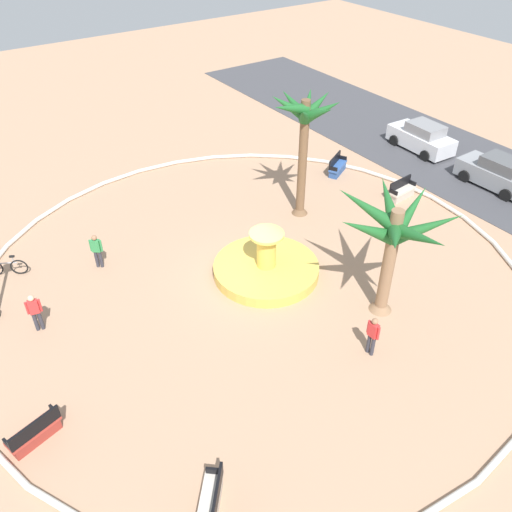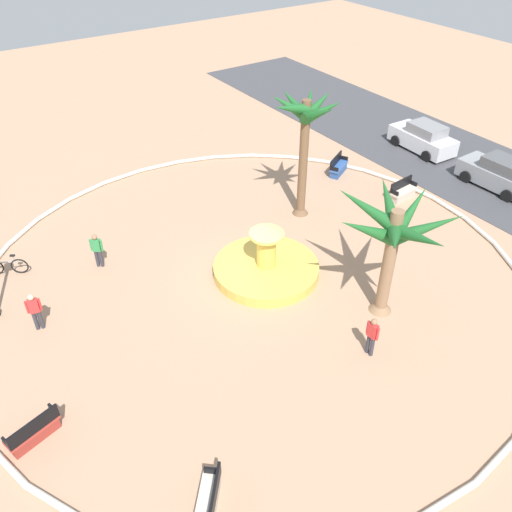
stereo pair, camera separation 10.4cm
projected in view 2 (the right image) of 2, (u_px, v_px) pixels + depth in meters
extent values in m
plane|color=tan|center=(252.00, 276.00, 21.94)|extent=(80.00, 80.00, 0.00)
torus|color=silver|center=(252.00, 274.00, 21.88)|extent=(22.39, 22.39, 0.20)
cube|color=#424247|center=(488.00, 176.00, 28.94)|extent=(48.00, 8.00, 0.03)
cylinder|color=gold|center=(266.00, 269.00, 21.95)|extent=(4.39, 4.39, 0.45)
cylinder|color=#19567F|center=(266.00, 270.00, 21.97)|extent=(3.86, 3.86, 0.34)
cylinder|color=gold|center=(266.00, 250.00, 21.38)|extent=(0.79, 0.79, 1.46)
cylinder|color=#F1C954|center=(267.00, 234.00, 20.90)|extent=(1.40, 1.40, 0.12)
cylinder|color=brown|center=(303.00, 160.00, 24.19)|extent=(0.41, 0.41, 5.67)
cone|color=brown|center=(300.00, 209.00, 25.74)|extent=(0.78, 0.78, 0.50)
cone|color=#1E6028|center=(319.00, 114.00, 22.28)|extent=(1.79, 0.77, 1.27)
cone|color=#1E6028|center=(323.00, 110.00, 22.64)|extent=(1.61, 1.63, 1.31)
cone|color=#1E6028|center=(318.00, 104.00, 23.13)|extent=(0.80, 1.80, 1.26)
cone|color=#1E6028|center=(309.00, 104.00, 23.31)|extent=(1.58, 1.65, 1.33)
cone|color=#1E6028|center=(294.00, 104.00, 23.18)|extent=(1.79, 0.73, 1.26)
cone|color=#1E6028|center=(289.00, 106.00, 22.89)|extent=(1.72, 1.53, 1.22)
cone|color=#1E6028|center=(291.00, 108.00, 22.28)|extent=(0.61, 1.77, 0.96)
cone|color=#1E6028|center=(304.00, 116.00, 22.18)|extent=(1.62, 1.61, 1.33)
cylinder|color=#8E6B4C|center=(388.00, 264.00, 18.96)|extent=(0.46, 0.46, 4.44)
cone|color=#8E6B4C|center=(381.00, 305.00, 20.14)|extent=(0.88, 0.88, 0.50)
cone|color=#1E6028|center=(418.00, 238.00, 17.04)|extent=(2.49, 0.92, 1.29)
cone|color=#1E6028|center=(427.00, 228.00, 17.85)|extent=(2.01, 2.13, 1.62)
cone|color=#1E6028|center=(410.00, 212.00, 18.62)|extent=(1.19, 2.43, 1.60)
cone|color=#1E6028|center=(389.00, 202.00, 18.75)|extent=(2.37, 1.76, 1.21)
cone|color=#1E6028|center=(367.00, 208.00, 18.40)|extent=(2.50, 1.26, 1.18)
cone|color=#1E6028|center=(368.00, 230.00, 17.70)|extent=(1.17, 2.43, 1.61)
cone|color=#1E6028|center=(395.00, 239.00, 16.99)|extent=(2.01, 2.21, 1.29)
cube|color=beige|center=(404.00, 191.00, 26.75)|extent=(0.65, 1.64, 0.12)
cube|color=black|center=(401.00, 184.00, 26.70)|extent=(0.23, 1.60, 0.50)
cube|color=#B6ADA0|center=(403.00, 195.00, 26.90)|extent=(0.60, 1.51, 0.39)
cube|color=black|center=(413.00, 184.00, 27.05)|extent=(0.46, 0.12, 0.24)
cube|color=black|center=(395.00, 193.00, 26.28)|extent=(0.46, 0.12, 0.24)
cube|color=#B73D33|center=(32.00, 429.00, 15.48)|extent=(0.93, 1.68, 0.12)
cube|color=black|center=(34.00, 427.00, 15.19)|extent=(0.53, 1.56, 0.50)
cube|color=#9C342B|center=(34.00, 435.00, 15.63)|extent=(0.85, 1.54, 0.39)
cube|color=black|center=(7.00, 444.00, 14.93)|extent=(0.45, 0.20, 0.24)
cube|color=black|center=(53.00, 410.00, 15.86)|extent=(0.45, 0.20, 0.24)
cube|color=#335BA8|center=(339.00, 166.00, 28.92)|extent=(1.20, 1.65, 0.12)
cube|color=black|center=(336.00, 160.00, 28.82)|extent=(0.83, 1.45, 0.50)
cube|color=#2B4E8F|center=(339.00, 170.00, 29.07)|extent=(1.10, 1.51, 0.39)
cube|color=black|center=(344.00, 158.00, 29.37)|extent=(0.43, 0.28, 0.24)
cube|color=black|center=(334.00, 169.00, 28.30)|extent=(0.43, 0.28, 0.24)
cube|color=beige|center=(207.00, 500.00, 13.75)|extent=(1.54, 1.42, 0.12)
cube|color=black|center=(215.00, 495.00, 13.56)|extent=(1.27, 1.10, 0.50)
cube|color=#B6ADA0|center=(208.00, 505.00, 13.91)|extent=(1.42, 1.30, 0.39)
cube|color=black|center=(212.00, 471.00, 14.27)|extent=(0.35, 0.39, 0.24)
torus|color=black|center=(20.00, 266.00, 21.89)|extent=(0.40, 0.66, 0.72)
cylinder|color=#99999E|center=(6.00, 262.00, 21.72)|extent=(0.51, 0.85, 0.05)
cylinder|color=#99999E|center=(13.00, 259.00, 21.65)|extent=(0.04, 0.04, 0.30)
cube|color=black|center=(12.00, 256.00, 21.55)|extent=(0.18, 0.22, 0.06)
cylinder|color=#33333D|center=(36.00, 321.00, 19.22)|extent=(0.14, 0.14, 0.82)
cylinder|color=#33333D|center=(41.00, 319.00, 19.27)|extent=(0.14, 0.14, 0.82)
cube|color=red|center=(33.00, 306.00, 18.83)|extent=(0.27, 0.38, 0.56)
sphere|color=beige|center=(31.00, 297.00, 18.59)|extent=(0.22, 0.22, 0.22)
cylinder|color=red|center=(27.00, 307.00, 18.77)|extent=(0.09, 0.09, 0.53)
cylinder|color=red|center=(40.00, 304.00, 18.89)|extent=(0.09, 0.09, 0.53)
cylinder|color=#33333D|center=(372.00, 346.00, 18.18)|extent=(0.14, 0.14, 0.83)
cylinder|color=#33333D|center=(368.00, 343.00, 18.29)|extent=(0.14, 0.14, 0.83)
cube|color=red|center=(373.00, 330.00, 17.82)|extent=(0.35, 0.22, 0.56)
sphere|color=#9E7051|center=(374.00, 322.00, 17.58)|extent=(0.22, 0.22, 0.22)
cylinder|color=red|center=(378.00, 334.00, 17.68)|extent=(0.09, 0.09, 0.53)
cylinder|color=red|center=(368.00, 327.00, 17.96)|extent=(0.09, 0.09, 0.53)
cylinder|color=#33333D|center=(97.00, 258.00, 22.26)|extent=(0.14, 0.14, 0.80)
cylinder|color=#33333D|center=(101.00, 258.00, 22.25)|extent=(0.14, 0.14, 0.80)
cube|color=#338C4C|center=(96.00, 245.00, 21.84)|extent=(0.37, 0.39, 0.56)
sphere|color=#9E7051|center=(94.00, 237.00, 21.61)|extent=(0.22, 0.22, 0.22)
cylinder|color=#338C4C|center=(91.00, 245.00, 21.86)|extent=(0.09, 0.09, 0.53)
cylinder|color=#338C4C|center=(101.00, 245.00, 21.83)|extent=(0.09, 0.09, 0.53)
cube|color=silver|center=(422.00, 140.00, 31.20)|extent=(4.06, 1.84, 0.90)
cube|color=gray|center=(427.00, 130.00, 30.63)|extent=(2.05, 1.52, 0.60)
cube|color=#333D47|center=(415.00, 126.00, 31.29)|extent=(0.34, 1.37, 0.51)
cylinder|color=black|center=(396.00, 141.00, 31.87)|extent=(0.65, 0.24, 0.64)
cylinder|color=black|center=(416.00, 135.00, 32.59)|extent=(0.65, 0.24, 0.64)
cylinder|color=black|center=(427.00, 156.00, 30.18)|extent=(0.65, 0.24, 0.64)
cylinder|color=black|center=(447.00, 149.00, 30.91)|extent=(0.65, 0.24, 0.64)
cube|color=gray|center=(497.00, 176.00, 27.61)|extent=(4.04, 1.79, 0.90)
cube|color=#545558|center=(505.00, 165.00, 27.04)|extent=(2.03, 1.49, 0.60)
cube|color=#333D47|center=(489.00, 160.00, 27.68)|extent=(0.32, 1.37, 0.51)
cylinder|color=black|center=(466.00, 177.00, 28.21)|extent=(0.64, 0.23, 0.64)
cylinder|color=black|center=(485.00, 168.00, 29.00)|extent=(0.64, 0.23, 0.64)
cylinder|color=black|center=(507.00, 196.00, 26.59)|extent=(0.64, 0.23, 0.64)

